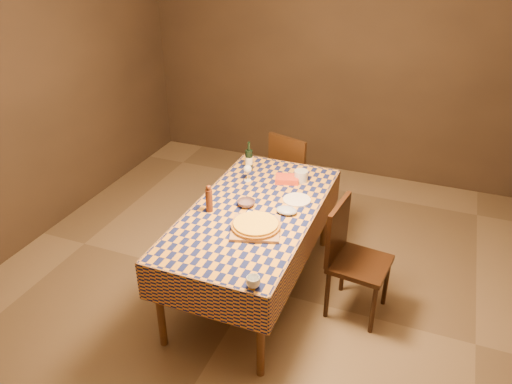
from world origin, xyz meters
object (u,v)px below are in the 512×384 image
(chair_far, at_px, (293,172))
(bowl, at_px, (246,203))
(chair_right, at_px, (350,253))
(cutting_board, at_px, (256,228))
(pizza, at_px, (256,225))
(dining_table, at_px, (254,218))
(white_plate, at_px, (297,200))
(wine_bottle, at_px, (249,160))

(chair_far, bearing_deg, bowl, -90.68)
(chair_far, bearing_deg, chair_right, -54.41)
(cutting_board, height_order, pizza, pizza)
(pizza, xyz_separation_m, chair_right, (0.65, 0.31, -0.29))
(dining_table, bearing_deg, cutting_board, -65.04)
(bowl, xyz_separation_m, white_plate, (0.34, 0.22, -0.02))
(dining_table, distance_m, cutting_board, 0.29)
(wine_bottle, relative_size, chair_right, 0.29)
(cutting_board, distance_m, bowl, 0.35)
(wine_bottle, height_order, chair_right, wine_bottle)
(cutting_board, relative_size, wine_bottle, 1.28)
(pizza, height_order, white_plate, pizza)
(bowl, distance_m, white_plate, 0.41)
(chair_right, bearing_deg, chair_far, 125.59)
(bowl, xyz_separation_m, wine_bottle, (-0.22, 0.59, 0.08))
(cutting_board, height_order, wine_bottle, wine_bottle)
(dining_table, xyz_separation_m, white_plate, (0.27, 0.26, 0.08))
(dining_table, distance_m, bowl, 0.13)
(cutting_board, height_order, bowl, bowl)
(cutting_board, relative_size, white_plate, 1.56)
(cutting_board, bearing_deg, dining_table, 114.96)
(bowl, bearing_deg, pizza, -55.98)
(dining_table, height_order, white_plate, white_plate)
(cutting_board, height_order, chair_far, chair_far)
(pizza, xyz_separation_m, wine_bottle, (-0.41, 0.88, 0.06))
(pizza, height_order, chair_right, chair_right)
(dining_table, xyz_separation_m, chair_far, (-0.06, 1.21, -0.17))
(cutting_board, relative_size, chair_right, 0.37)
(pizza, distance_m, bowl, 0.35)
(wine_bottle, bearing_deg, chair_right, -28.19)
(pizza, bearing_deg, chair_right, 25.36)
(pizza, distance_m, white_plate, 0.53)
(pizza, distance_m, chair_far, 1.50)
(cutting_board, height_order, chair_right, chair_right)
(dining_table, height_order, chair_far, chair_far)
(bowl, relative_size, chair_right, 0.15)
(cutting_board, relative_size, chair_far, 0.37)
(white_plate, bearing_deg, pizza, -106.47)
(bowl, relative_size, white_plate, 0.63)
(cutting_board, bearing_deg, wine_bottle, 115.13)
(dining_table, relative_size, chair_far, 1.98)
(dining_table, xyz_separation_m, pizza, (0.12, -0.25, 0.12))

